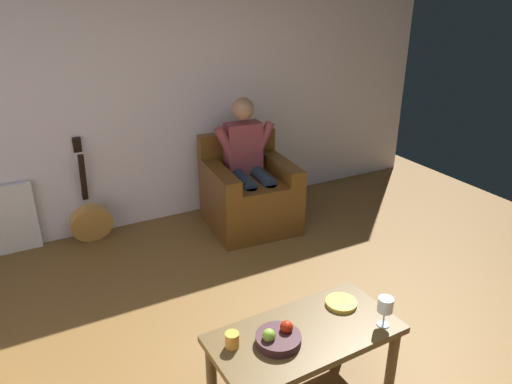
% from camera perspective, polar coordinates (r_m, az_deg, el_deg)
% --- Properties ---
extents(wall_back, '(6.10, 0.06, 2.56)m').
position_cam_1_polar(wall_back, '(4.64, -11.50, 11.70)').
color(wall_back, silver).
rests_on(wall_back, ground).
extents(armchair, '(0.84, 0.86, 0.86)m').
position_cam_1_polar(armchair, '(4.65, -0.85, -0.26)').
color(armchair, brown).
rests_on(armchair, ground).
extents(person_seated, '(0.61, 0.59, 1.23)m').
position_cam_1_polar(person_seated, '(4.53, -0.93, 3.77)').
color(person_seated, brown).
rests_on(person_seated, ground).
extents(coffee_table, '(1.07, 0.55, 0.44)m').
position_cam_1_polar(coffee_table, '(2.79, 5.81, -17.18)').
color(coffee_table, brown).
rests_on(coffee_table, ground).
extents(guitar, '(0.37, 0.29, 0.96)m').
position_cam_1_polar(guitar, '(4.63, -19.03, -3.08)').
color(guitar, '#BC873F').
rests_on(guitar, ground).
extents(wine_glass_near, '(0.09, 0.09, 0.18)m').
position_cam_1_polar(wine_glass_near, '(2.79, 15.10, -12.97)').
color(wine_glass_near, silver).
rests_on(wine_glass_near, coffee_table).
extents(fruit_bowl, '(0.24, 0.24, 0.11)m').
position_cam_1_polar(fruit_bowl, '(2.65, 2.65, -16.90)').
color(fruit_bowl, '#381D20').
rests_on(fruit_bowl, coffee_table).
extents(decorative_dish, '(0.19, 0.19, 0.02)m').
position_cam_1_polar(decorative_dish, '(2.96, 10.09, -12.84)').
color(decorative_dish, gold).
rests_on(decorative_dish, coffee_table).
extents(candle_jar, '(0.07, 0.07, 0.09)m').
position_cam_1_polar(candle_jar, '(2.62, -2.85, -17.15)').
color(candle_jar, gold).
rests_on(candle_jar, coffee_table).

